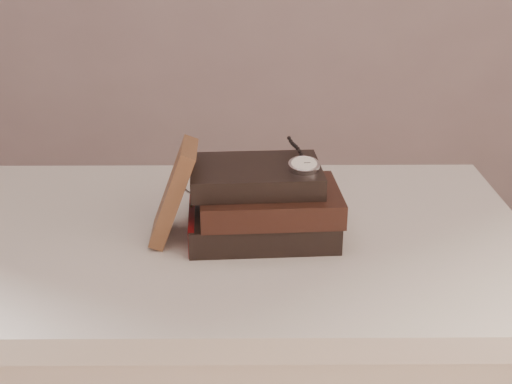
{
  "coord_description": "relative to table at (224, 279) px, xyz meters",
  "views": [
    {
      "loc": [
        0.05,
        -0.65,
        1.24
      ],
      "look_at": [
        0.05,
        0.33,
        0.82
      ],
      "focal_mm": 47.9,
      "sensor_mm": 36.0,
      "label": 1
    }
  ],
  "objects": [
    {
      "name": "journal",
      "position": [
        -0.07,
        -0.02,
        0.17
      ],
      "size": [
        0.08,
        0.1,
        0.16
      ],
      "primitive_type": "cube",
      "rotation": [
        0.0,
        0.36,
        0.03
      ],
      "color": "#472B1B",
      "rests_on": "table"
    },
    {
      "name": "book_stack",
      "position": [
        0.07,
        -0.02,
        0.15
      ],
      "size": [
        0.25,
        0.17,
        0.12
      ],
      "color": "black",
      "rests_on": "table"
    },
    {
      "name": "table",
      "position": [
        0.0,
        0.0,
        0.0
      ],
      "size": [
        1.0,
        0.6,
        0.75
      ],
      "color": "beige",
      "rests_on": "ground"
    },
    {
      "name": "pocket_watch",
      "position": [
        0.13,
        -0.02,
        0.22
      ],
      "size": [
        0.05,
        0.15,
        0.02
      ],
      "color": "silver",
      "rests_on": "book_stack"
    },
    {
      "name": "eyeglasses",
      "position": [
        -0.02,
        0.06,
        0.16
      ],
      "size": [
        0.1,
        0.12,
        0.05
      ],
      "color": "silver",
      "rests_on": "book_stack"
    }
  ]
}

